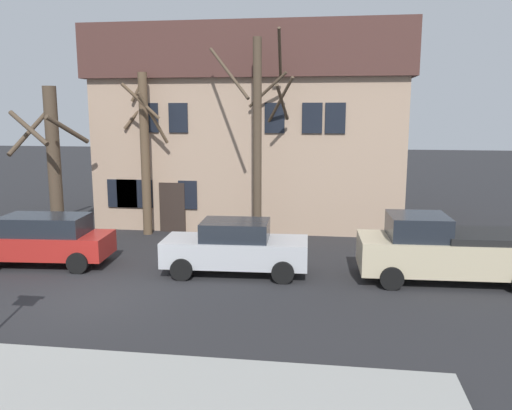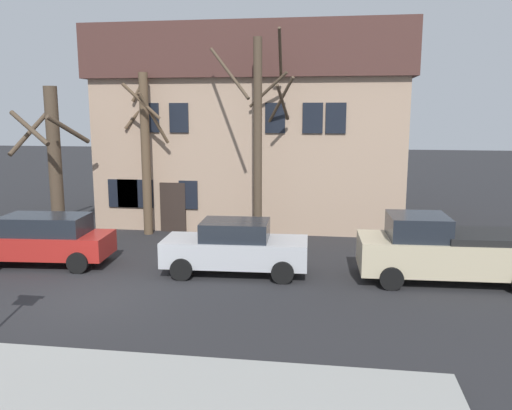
# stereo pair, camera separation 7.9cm
# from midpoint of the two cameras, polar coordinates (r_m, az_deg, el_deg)

# --- Properties ---
(ground_plane) EXTENTS (120.00, 120.00, 0.00)m
(ground_plane) POSITION_cam_midpoint_polar(r_m,az_deg,el_deg) (15.43, -17.06, -9.50)
(ground_plane) COLOR #262628
(building_main) EXTENTS (13.64, 8.57, 8.60)m
(building_main) POSITION_cam_midpoint_polar(r_m,az_deg,el_deg) (25.56, 0.21, 8.58)
(building_main) COLOR tan
(building_main) RESTS_ON ground_plane
(tree_bare_near) EXTENTS (2.84, 2.96, 6.04)m
(tree_bare_near) POSITION_cam_midpoint_polar(r_m,az_deg,el_deg) (22.55, -21.01, 4.69)
(tree_bare_near) COLOR #4C3D2D
(tree_bare_near) RESTS_ON ground_plane
(tree_bare_mid) EXTENTS (2.09, 2.09, 7.47)m
(tree_bare_mid) POSITION_cam_midpoint_polar(r_m,az_deg,el_deg) (22.03, -11.74, 6.13)
(tree_bare_mid) COLOR brown
(tree_bare_mid) RESTS_ON ground_plane
(tree_bare_far) EXTENTS (3.25, 3.25, 8.00)m
(tree_bare_far) POSITION_cam_midpoint_polar(r_m,az_deg,el_deg) (20.18, 0.44, 7.78)
(tree_bare_far) COLOR #4C3D2D
(tree_bare_far) RESTS_ON ground_plane
(car_red_wagon) EXTENTS (4.48, 2.20, 1.68)m
(car_red_wagon) POSITION_cam_midpoint_polar(r_m,az_deg,el_deg) (18.88, -21.81, -3.44)
(car_red_wagon) COLOR #AD231E
(car_red_wagon) RESTS_ON ground_plane
(car_silver_sedan) EXTENTS (4.58, 2.09, 1.70)m
(car_silver_sedan) POSITION_cam_midpoint_polar(r_m,az_deg,el_deg) (16.60, -2.11, -4.60)
(car_silver_sedan) COLOR #B7BABF
(car_silver_sedan) RESTS_ON ground_plane
(pickup_truck_beige) EXTENTS (5.41, 2.39, 2.02)m
(pickup_truck_beige) POSITION_cam_midpoint_polar(r_m,az_deg,el_deg) (16.83, 20.17, -4.57)
(pickup_truck_beige) COLOR #C6B793
(pickup_truck_beige) RESTS_ON ground_plane
(bicycle_leaning) EXTENTS (1.75, 0.20, 1.03)m
(bicycle_leaning) POSITION_cam_midpoint_polar(r_m,az_deg,el_deg) (23.23, -23.04, -2.37)
(bicycle_leaning) COLOR black
(bicycle_leaning) RESTS_ON ground_plane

